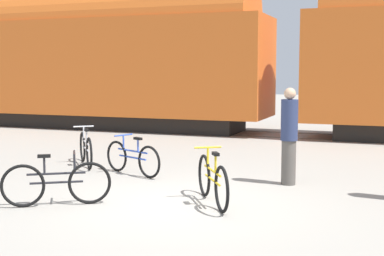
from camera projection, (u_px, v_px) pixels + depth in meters
name	position (u px, v px, depth m)	size (l,w,h in m)	color
ground_plane	(176.00, 202.00, 8.77)	(80.00, 80.00, 0.00)	gray
freight_train	(287.00, 50.00, 17.52)	(53.80, 2.84, 5.32)	black
rail_near	(281.00, 137.00, 17.16)	(65.80, 0.07, 0.01)	#4C4238
rail_far	(289.00, 133.00, 18.49)	(65.80, 0.07, 0.01)	#4C4238
bicycle_yellow	(212.00, 181.00, 8.61)	(1.03, 1.56, 0.90)	black
bicycle_blue	(132.00, 158.00, 11.03)	(1.58, 0.75, 0.82)	black
bicycle_black	(57.00, 183.00, 8.49)	(1.47, 0.98, 0.86)	black
bicycle_silver	(86.00, 149.00, 12.12)	(1.17, 1.40, 0.88)	black
person_in_navy	(289.00, 136.00, 10.02)	(0.32, 0.32, 1.83)	#514C47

